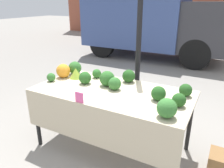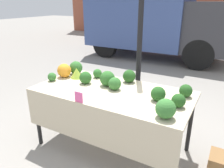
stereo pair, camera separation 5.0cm
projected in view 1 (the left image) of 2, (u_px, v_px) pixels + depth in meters
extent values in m
plane|color=gray|center=(112.00, 146.00, 2.86)|extent=(40.00, 40.00, 0.00)
cylinder|color=black|center=(139.00, 44.00, 2.94)|extent=(0.07, 0.07, 2.47)
cube|color=#384C84|center=(136.00, 15.00, 7.13)|extent=(3.14, 1.84, 1.93)
cube|color=#333338|center=(207.00, 27.00, 6.26)|extent=(1.27, 1.70, 1.39)
cylinder|color=black|center=(195.00, 54.00, 5.94)|extent=(0.83, 0.22, 0.83)
cylinder|color=black|center=(202.00, 45.00, 7.15)|extent=(0.83, 0.22, 0.83)
cylinder|color=black|center=(102.00, 45.00, 7.24)|extent=(0.83, 0.22, 0.83)
cylinder|color=black|center=(122.00, 38.00, 8.45)|extent=(0.83, 0.22, 0.83)
cube|color=beige|center=(112.00, 91.00, 2.58)|extent=(1.85, 0.93, 0.03)
cube|color=beige|center=(91.00, 127.00, 2.28)|extent=(1.85, 0.01, 0.44)
cylinder|color=black|center=(37.00, 119.00, 2.77)|extent=(0.05, 0.05, 0.77)
cylinder|color=black|center=(174.00, 164.00, 2.01)|extent=(0.05, 0.05, 0.77)
cylinder|color=black|center=(76.00, 96.00, 3.43)|extent=(0.05, 0.05, 0.77)
cylinder|color=black|center=(190.00, 123.00, 2.67)|extent=(0.05, 0.05, 0.77)
sphere|color=orange|center=(63.00, 71.00, 2.97)|extent=(0.19, 0.19, 0.19)
cone|color=#93B238|center=(76.00, 73.00, 2.96)|extent=(0.17, 0.17, 0.14)
sphere|color=#2D6628|center=(97.00, 74.00, 2.97)|extent=(0.12, 0.12, 0.12)
sphere|color=#23511E|center=(179.00, 100.00, 2.16)|extent=(0.14, 0.14, 0.14)
sphere|color=#336B2D|center=(75.00, 68.00, 3.11)|extent=(0.18, 0.18, 0.18)
sphere|color=#336B2D|center=(51.00, 77.00, 2.84)|extent=(0.11, 0.11, 0.11)
sphere|color=#387533|center=(167.00, 108.00, 1.95)|extent=(0.18, 0.18, 0.18)
sphere|color=#23511E|center=(129.00, 76.00, 2.81)|extent=(0.16, 0.16, 0.16)
sphere|color=#2D6628|center=(107.00, 79.00, 2.68)|extent=(0.19, 0.19, 0.19)
sphere|color=#23511E|center=(158.00, 93.00, 2.29)|extent=(0.16, 0.16, 0.16)
sphere|color=#336B2D|center=(115.00, 84.00, 2.56)|extent=(0.15, 0.15, 0.15)
sphere|color=#23511E|center=(186.00, 90.00, 2.39)|extent=(0.14, 0.14, 0.14)
sphere|color=#285B23|center=(85.00, 78.00, 2.75)|extent=(0.16, 0.16, 0.16)
cube|color=#F45B9E|center=(79.00, 97.00, 2.24)|extent=(0.10, 0.01, 0.12)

